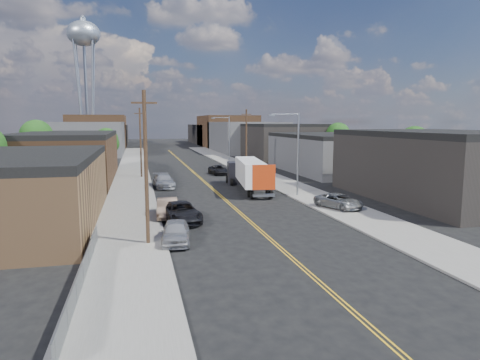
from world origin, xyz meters
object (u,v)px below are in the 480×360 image
car_right_lot_c (265,170)px  car_left_b (167,208)px  water_tower (84,39)px  car_left_d (164,181)px  semi_truck (247,172)px  car_left_c (181,212)px  car_left_a (176,232)px  car_right_lot_a (339,201)px  car_ahead_truck (219,170)px

car_right_lot_c → car_left_b: bearing=-103.4°
water_tower → car_left_d: water_tower is taller
semi_truck → car_left_c: (-9.27, -14.63, -1.29)m
car_left_a → car_left_d: car_left_d is taller
car_right_lot_c → water_tower: bearing=134.9°
semi_truck → car_left_b: 16.30m
car_right_lot_a → car_ahead_truck: car_right_lot_a is taller
water_tower → car_left_c: size_ratio=6.40×
car_left_c → car_right_lot_c: bearing=55.0°
car_left_a → car_ahead_truck: 37.49m
car_left_b → car_ahead_truck: bearing=74.4°
car_left_d → car_right_lot_a: 22.81m
car_left_a → car_left_d: bearing=95.1°
semi_truck → car_left_d: semi_truck is taller
car_left_d → car_ahead_truck: (9.09, 11.37, -0.11)m
car_right_lot_a → car_left_a: bearing=-176.3°
car_left_b → car_right_lot_c: car_left_b is taller
car_left_b → car_left_c: (0.95, -2.00, 0.00)m
car_left_c → car_ahead_truck: (8.86, 30.18, -0.10)m
semi_truck → car_left_a: size_ratio=3.19×
semi_truck → car_left_c: size_ratio=2.48×
car_left_d → car_right_lot_c: car_left_d is taller
semi_truck → car_ahead_truck: (-0.41, 15.55, -1.39)m
car_right_lot_a → car_right_lot_c: size_ratio=1.19×
water_tower → car_left_c: water_tower is taller
car_left_c → car_left_d: car_left_d is taller
semi_truck → car_left_b: size_ratio=2.95×
car_left_a → car_left_b: bearing=96.8°
water_tower → car_left_a: (15.60, -100.00, -29.88)m
car_left_a → car_left_c: bearing=87.8°
car_left_b → car_right_lot_c: size_ratio=1.20×
car_left_a → car_left_c: 6.08m
car_left_a → car_right_lot_c: bearing=70.7°
car_left_c → car_left_a: bearing=-104.7°
water_tower → car_right_lot_a: size_ratio=7.73×
car_ahead_truck → semi_truck: bearing=-95.1°
car_right_lot_c → car_ahead_truck: 7.11m
car_left_a → car_ahead_truck: bearing=81.6°
car_left_b → car_right_lot_a: size_ratio=1.02×
car_left_b → car_left_c: bearing=-60.9°
car_left_c → semi_truck: bearing=52.0°
water_tower → car_left_c: bearing=-80.0°
car_left_b → car_ahead_truck: size_ratio=0.96×
car_left_c → car_right_lot_a: (14.58, 1.47, 0.01)m
car_left_a → car_left_c: (0.95, 6.00, 0.04)m
car_left_c → car_left_d: size_ratio=1.03×
car_left_d → car_ahead_truck: 14.56m
car_left_c → car_right_lot_c: (15.24, 27.05, 0.03)m
car_left_b → car_right_lot_c: 29.83m
water_tower → car_right_lot_c: (31.80, -66.95, -29.81)m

